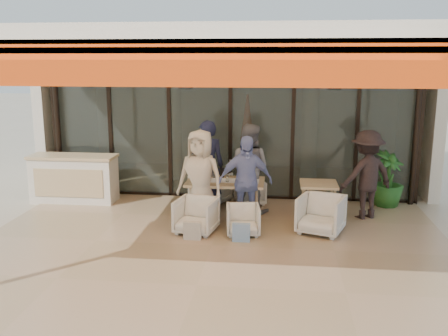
% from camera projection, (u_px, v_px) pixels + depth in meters
% --- Properties ---
extents(ground, '(70.00, 70.00, 0.00)m').
position_uv_depth(ground, '(212.00, 247.00, 8.29)').
color(ground, '#C6B293').
rests_on(ground, ground).
extents(terrace_floor, '(8.00, 6.00, 0.01)m').
position_uv_depth(terrace_floor, '(212.00, 247.00, 8.29)').
color(terrace_floor, tan).
rests_on(terrace_floor, ground).
extents(terrace_structure, '(8.00, 6.00, 3.40)m').
position_uv_depth(terrace_structure, '(208.00, 46.00, 7.33)').
color(terrace_structure, silver).
rests_on(terrace_structure, ground).
extents(glass_storefront, '(8.08, 0.10, 3.20)m').
position_uv_depth(glass_storefront, '(230.00, 127.00, 10.86)').
color(glass_storefront, '#9EADA3').
rests_on(glass_storefront, ground).
extents(interior_block, '(9.05, 3.62, 3.52)m').
position_uv_depth(interior_block, '(240.00, 91.00, 12.97)').
color(interior_block, silver).
rests_on(interior_block, ground).
extents(host_counter, '(1.85, 0.65, 1.04)m').
position_uv_depth(host_counter, '(74.00, 178.00, 10.77)').
color(host_counter, silver).
rests_on(host_counter, ground).
extents(dining_table, '(1.50, 0.90, 0.93)m').
position_uv_depth(dining_table, '(225.00, 183.00, 9.69)').
color(dining_table, '#D7C083').
rests_on(dining_table, ground).
extents(chair_far_left, '(0.92, 0.89, 0.74)m').
position_uv_depth(chair_far_left, '(211.00, 187.00, 10.72)').
color(chair_far_left, white).
rests_on(chair_far_left, ground).
extents(chair_far_right, '(0.73, 0.70, 0.59)m').
position_uv_depth(chair_far_right, '(250.00, 191.00, 10.64)').
color(chair_far_right, white).
rests_on(chair_far_right, ground).
extents(chair_near_left, '(0.79, 0.75, 0.70)m').
position_uv_depth(chair_near_left, '(196.00, 214.00, 8.88)').
color(chair_near_left, white).
rests_on(chair_near_left, ground).
extents(chair_near_right, '(0.64, 0.61, 0.59)m').
position_uv_depth(chair_near_right, '(243.00, 219.00, 8.80)').
color(chair_near_right, white).
rests_on(chair_near_right, ground).
extents(diner_navy, '(0.76, 0.58, 1.87)m').
position_uv_depth(diner_navy, '(207.00, 166.00, 10.11)').
color(diner_navy, '#171A34').
rests_on(diner_navy, ground).
extents(diner_grey, '(1.05, 0.93, 1.81)m').
position_uv_depth(diner_grey, '(249.00, 168.00, 10.03)').
color(diner_grey, slate).
rests_on(diner_grey, ground).
extents(diner_cream, '(0.99, 0.77, 1.80)m').
position_uv_depth(diner_cream, '(200.00, 178.00, 9.25)').
color(diner_cream, beige).
rests_on(diner_cream, ground).
extents(diner_periwinkle, '(1.07, 0.65, 1.71)m').
position_uv_depth(diner_periwinkle, '(245.00, 181.00, 9.17)').
color(diner_periwinkle, '#7B8CCD').
rests_on(diner_periwinkle, ground).
extents(tote_bag_cream, '(0.30, 0.10, 0.34)m').
position_uv_depth(tote_bag_cream, '(192.00, 231.00, 8.53)').
color(tote_bag_cream, silver).
rests_on(tote_bag_cream, ground).
extents(tote_bag_blue, '(0.30, 0.10, 0.34)m').
position_uv_depth(tote_bag_blue, '(241.00, 233.00, 8.44)').
color(tote_bag_blue, '#99BFD8').
rests_on(tote_bag_blue, ground).
extents(side_table, '(0.70, 0.70, 0.74)m').
position_uv_depth(side_table, '(319.00, 188.00, 9.52)').
color(side_table, '#D7C083').
rests_on(side_table, ground).
extents(side_chair, '(0.94, 0.91, 0.77)m').
position_uv_depth(side_chair, '(321.00, 213.00, 8.85)').
color(side_chair, white).
rests_on(side_chair, ground).
extents(standing_woman, '(1.29, 1.08, 1.74)m').
position_uv_depth(standing_woman, '(366.00, 175.00, 9.59)').
color(standing_woman, black).
rests_on(standing_woman, ground).
extents(potted_palm, '(0.93, 0.93, 1.18)m').
position_uv_depth(potted_palm, '(388.00, 179.00, 10.42)').
color(potted_palm, '#1E5919').
rests_on(potted_palm, ground).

